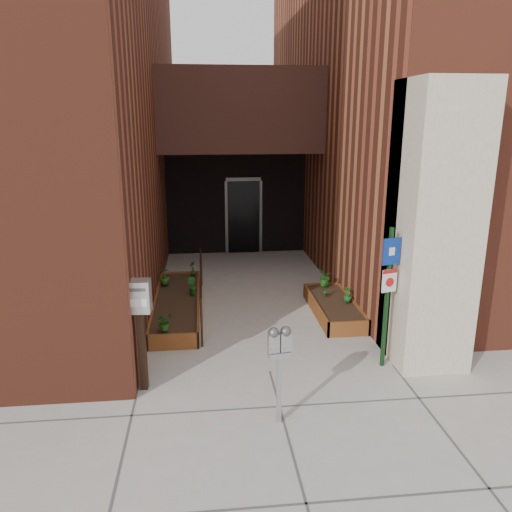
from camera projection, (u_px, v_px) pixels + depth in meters
name	position (u px, v px, depth m)	size (l,w,h in m)	color
ground	(270.00, 371.00, 7.82)	(80.00, 80.00, 0.00)	#9E9991
architecture	(229.00, 73.00, 13.07)	(20.00, 14.60, 10.00)	brown
planter_left	(177.00, 305.00, 10.21)	(0.90, 3.60, 0.30)	brown
planter_right	(334.00, 308.00, 10.06)	(0.80, 2.20, 0.30)	brown
handrail	(201.00, 277.00, 10.05)	(0.04, 3.34, 0.90)	black
parking_meter	(279.00, 349.00, 6.24)	(0.31, 0.16, 1.35)	#A3A3A5
sign_post	(388.00, 283.00, 7.63)	(0.30, 0.11, 2.27)	#133516
payment_dropbox	(140.00, 312.00, 7.02)	(0.35, 0.27, 1.67)	black
shrub_left_a	(164.00, 321.00, 8.58)	(0.29, 0.29, 0.33)	#215117
shrub_left_b	(192.00, 286.00, 10.35)	(0.20, 0.20, 0.36)	#175016
shrub_left_c	(165.00, 276.00, 10.92)	(0.21, 0.21, 0.38)	#235819
shrub_left_d	(193.00, 268.00, 11.59)	(0.18, 0.18, 0.34)	#265418
shrub_right_a	(348.00, 295.00, 9.91)	(0.16, 0.16, 0.29)	#1B601B
shrub_right_b	(326.00, 289.00, 10.27)	(0.15, 0.15, 0.29)	#1B5E1F
shrub_right_c	(325.00, 278.00, 10.83)	(0.34, 0.34, 0.38)	#235F1B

